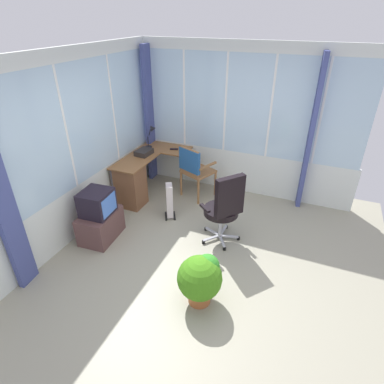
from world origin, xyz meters
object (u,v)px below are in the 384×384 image
Objects in this scene: paper_tray at (144,152)px; office_chair at (225,206)px; tv_remote at (174,149)px; desk_lamp at (152,133)px; wooden_armchair at (193,167)px; tv_on_stand at (99,218)px; potted_plant at (201,278)px; desk at (133,181)px; space_heater at (169,200)px.

office_chair is (-0.88, -1.79, -0.17)m from paper_tray.
desk_lamp is at bearing 71.53° from tv_remote.
wooden_armchair is 1.83m from tv_on_stand.
office_chair is 1.79× the size of potted_plant.
potted_plant is (-2.45, -1.93, -0.66)m from desk_lamp.
tv_remote is 1.97m from tv_on_stand.
space_heater is at bearing -101.93° from desk.
tv_remote is at bearing -25.38° from desk.
office_chair is 1.83m from tv_on_stand.
paper_tray reaches higher than tv_remote.
space_heater is (-0.58, -0.77, -0.49)m from paper_tray.
office_chair reaches higher than paper_tray.
tv_on_stand reaches higher than desk.
tv_on_stand is (-1.48, -0.08, -0.45)m from paper_tray.
desk_lamp reaches higher than tv_on_stand.
desk_lamp reaches higher than desk.
desk_lamp is at bearing 54.89° from office_chair.
potted_plant is at bearing -168.09° from tv_remote.
tv_remote reaches higher than desk.
paper_tray is 2.81m from potted_plant.
paper_tray reaches higher than desk.
wooden_armchair is 1.62× the size of space_heater.
tv_remote is at bearing -9.50° from tv_on_stand.
desk_lamp is 0.37× the size of office_chair.
office_chair is (-0.47, -1.79, 0.21)m from desk.
wooden_armchair is at bearing -81.61° from paper_tray.
potted_plant is (-2.45, -1.49, -0.40)m from tv_remote.
desk_lamp is at bearing 3.72° from tv_on_stand.
tv_on_stand is (-1.07, -0.08, -0.07)m from desk.
desk is at bearing 121.36° from wooden_armchair.
desk_lamp is 1.06m from wooden_armchair.
paper_tray is 0.27× the size of office_chair.
paper_tray is 0.50× the size of space_heater.
desk is 1.47× the size of wooden_armchair.
office_chair reaches higher than space_heater.
space_heater is at bearing -126.83° from paper_tray.
wooden_armchair is 0.79m from space_heater.
wooden_armchair is at bearing -138.88° from tv_remote.
desk is 9.54× the size of tv_remote.
tv_remote is 0.50× the size of paper_tray.
desk_lamp reaches higher than space_heater.
potted_plant is (-2.17, -0.99, -0.26)m from wooden_armchair.
space_heater is at bearing 37.32° from potted_plant.
desk is 2.30× the size of potted_plant.
desk is at bearing 49.24° from potted_plant.
paper_tray is 0.92m from wooden_armchair.
wooden_armchair is at bearing 24.50° from potted_plant.
tv_remote is 0.25× the size of space_heater.
wooden_armchair is 1.35m from office_chair.
desk_lamp is at bearing 39.64° from space_heater.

